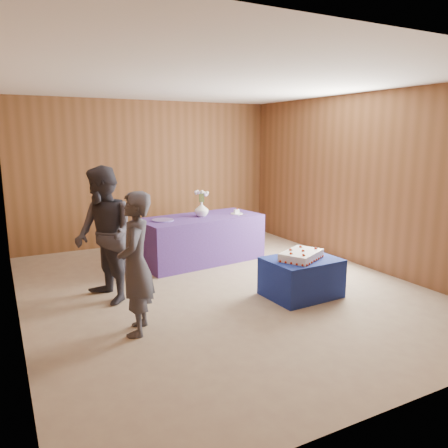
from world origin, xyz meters
TOP-DOWN VIEW (x-y plane):
  - ground at (0.00, 0.00)m, footprint 6.00×6.00m
  - room_shell at (0.00, 0.00)m, footprint 5.04×6.04m
  - cake_table at (0.80, -0.73)m, footprint 0.93×0.74m
  - serving_table at (0.32, 1.35)m, footprint 2.09×1.13m
  - sheet_cake at (0.77, -0.75)m, footprint 0.71×0.63m
  - vase at (0.35, 1.36)m, footprint 0.26×0.26m
  - flower_spray at (0.35, 1.36)m, footprint 0.24×0.23m
  - platter at (-0.35, 1.29)m, footprint 0.42×0.42m
  - plate at (0.97, 1.29)m, footprint 0.21×0.21m
  - cake_slice at (0.97, 1.29)m, footprint 0.08×0.07m
  - knife at (1.01, 1.15)m, footprint 0.24×0.14m
  - guest_left at (-1.39, -0.80)m, footprint 0.55×0.65m
  - guest_right at (-1.48, 0.25)m, footprint 0.80×0.94m

SIDE VIEW (x-z plane):
  - ground at x=0.00m, z-range 0.00..0.00m
  - cake_table at x=0.80m, z-range 0.00..0.50m
  - serving_table at x=0.32m, z-range 0.00..0.75m
  - sheet_cake at x=0.77m, z-range 0.48..0.62m
  - guest_left at x=-1.39m, z-range 0.00..1.50m
  - knife at x=1.01m, z-range 0.75..0.75m
  - plate at x=0.97m, z-range 0.75..0.76m
  - platter at x=-0.35m, z-range 0.75..0.77m
  - cake_slice at x=0.97m, z-range 0.75..0.84m
  - guest_right at x=-1.48m, z-range 0.00..1.70m
  - vase at x=0.35m, z-range 0.75..0.99m
  - flower_spray at x=0.35m, z-range 1.05..1.23m
  - room_shell at x=0.00m, z-range 0.44..3.16m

